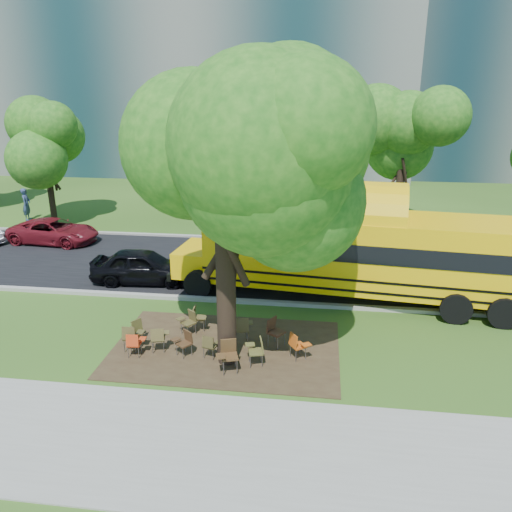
# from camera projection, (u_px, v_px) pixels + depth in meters

# --- Properties ---
(ground) EXTENTS (160.00, 160.00, 0.00)m
(ground) POSITION_uv_depth(u_px,v_px,m) (198.00, 339.00, 16.17)
(ground) COLOR #2B4816
(ground) RESTS_ON ground
(sidewalk) EXTENTS (60.00, 4.00, 0.04)m
(sidewalk) POSITION_uv_depth(u_px,v_px,m) (146.00, 442.00, 11.47)
(sidewalk) COLOR gray
(sidewalk) RESTS_ON ground
(dirt_patch) EXTENTS (7.00, 4.50, 0.03)m
(dirt_patch) POSITION_uv_depth(u_px,v_px,m) (226.00, 348.00, 15.57)
(dirt_patch) COLOR #382819
(dirt_patch) RESTS_ON ground
(asphalt_road) EXTENTS (80.00, 8.00, 0.04)m
(asphalt_road) POSITION_uv_depth(u_px,v_px,m) (235.00, 266.00, 22.73)
(asphalt_road) COLOR black
(asphalt_road) RESTS_ON ground
(kerb_near) EXTENTS (80.00, 0.25, 0.14)m
(kerb_near) POSITION_uv_depth(u_px,v_px,m) (217.00, 300.00, 18.96)
(kerb_near) COLOR gray
(kerb_near) RESTS_ON ground
(kerb_far) EXTENTS (80.00, 0.25, 0.14)m
(kerb_far) POSITION_uv_depth(u_px,v_px,m) (248.00, 239.00, 26.56)
(kerb_far) COLOR gray
(kerb_far) RESTS_ON ground
(building_main) EXTENTS (38.00, 16.00, 22.00)m
(building_main) POSITION_uv_depth(u_px,v_px,m) (203.00, 50.00, 47.38)
(building_main) COLOR gray
(building_main) RESTS_ON ground
(bg_tree_0) EXTENTS (5.20, 5.20, 7.18)m
(bg_tree_0) POSITION_uv_depth(u_px,v_px,m) (45.00, 145.00, 28.38)
(bg_tree_0) COLOR black
(bg_tree_0) RESTS_ON ground
(bg_tree_2) EXTENTS (4.80, 4.80, 6.62)m
(bg_tree_2) POSITION_uv_depth(u_px,v_px,m) (179.00, 148.00, 30.44)
(bg_tree_2) COLOR black
(bg_tree_2) RESTS_ON ground
(bg_tree_3) EXTENTS (5.60, 5.60, 7.84)m
(bg_tree_3) POSITION_uv_depth(u_px,v_px,m) (403.00, 140.00, 26.68)
(bg_tree_3) COLOR black
(bg_tree_3) RESTS_ON ground
(main_tree) EXTENTS (7.20, 7.20, 9.33)m
(main_tree) POSITION_uv_depth(u_px,v_px,m) (224.00, 170.00, 13.01)
(main_tree) COLOR black
(main_tree) RESTS_ON ground
(school_bus) EXTENTS (13.58, 4.30, 3.27)m
(school_bus) POSITION_uv_depth(u_px,v_px,m) (362.00, 252.00, 18.65)
(school_bus) COLOR #EFB607
(school_bus) RESTS_ON ground
(chair_0) EXTENTS (0.53, 0.51, 0.81)m
(chair_0) POSITION_uv_depth(u_px,v_px,m) (134.00, 342.00, 14.94)
(chair_0) COLOR red
(chair_0) RESTS_ON ground
(chair_1) EXTENTS (0.58, 0.53, 0.90)m
(chair_1) POSITION_uv_depth(u_px,v_px,m) (131.00, 336.00, 15.22)
(chair_1) COLOR #4A4220
(chair_1) RESTS_ON ground
(chair_2) EXTENTS (0.58, 0.62, 0.85)m
(chair_2) POSITION_uv_depth(u_px,v_px,m) (159.00, 337.00, 15.21)
(chair_2) COLOR brown
(chair_2) RESTS_ON ground
(chair_3) EXTENTS (0.70, 0.55, 0.82)m
(chair_3) POSITION_uv_depth(u_px,v_px,m) (185.00, 341.00, 15.03)
(chair_3) COLOR #442B18
(chair_3) RESTS_ON ground
(chair_4) EXTENTS (0.60, 0.47, 0.79)m
(chair_4) POSITION_uv_depth(u_px,v_px,m) (210.00, 344.00, 14.86)
(chair_4) COLOR #413A1C
(chair_4) RESTS_ON ground
(chair_5) EXTENTS (0.66, 0.73, 0.97)m
(chair_5) POSITION_uv_depth(u_px,v_px,m) (228.00, 353.00, 14.16)
(chair_5) COLOR #4D341B
(chair_5) RESTS_ON ground
(chair_6) EXTENTS (0.63, 0.59, 0.87)m
(chair_6) POSITION_uv_depth(u_px,v_px,m) (257.00, 349.00, 14.50)
(chair_6) COLOR brown
(chair_6) RESTS_ON ground
(chair_7) EXTENTS (0.72, 0.57, 0.86)m
(chair_7) POSITION_uv_depth(u_px,v_px,m) (297.00, 344.00, 14.79)
(chair_7) COLOR #BC5014
(chair_7) RESTS_ON ground
(chair_8) EXTENTS (0.54, 0.69, 0.82)m
(chair_8) POSITION_uv_depth(u_px,v_px,m) (135.00, 327.00, 15.85)
(chair_8) COLOR brown
(chair_8) RESTS_ON ground
(chair_9) EXTENTS (0.71, 0.57, 0.83)m
(chair_9) POSITION_uv_depth(u_px,v_px,m) (189.00, 320.00, 16.33)
(chair_9) COLOR #4C4321
(chair_9) RESTS_ON ground
(chair_10) EXTENTS (0.52, 0.56, 0.85)m
(chair_10) POSITION_uv_depth(u_px,v_px,m) (198.00, 316.00, 16.60)
(chair_10) COLOR brown
(chair_10) RESTS_ON ground
(chair_11) EXTENTS (0.64, 0.67, 0.94)m
(chair_11) POSITION_uv_depth(u_px,v_px,m) (242.00, 327.00, 15.71)
(chair_11) COLOR #4E4321
(chair_11) RESTS_ON ground
(chair_12) EXTENTS (0.63, 0.80, 0.95)m
(chair_12) POSITION_uv_depth(u_px,v_px,m) (274.00, 330.00, 15.52)
(chair_12) COLOR #49291A
(chair_12) RESTS_ON ground
(black_car) EXTENTS (4.32, 1.99, 1.43)m
(black_car) POSITION_uv_depth(u_px,v_px,m) (143.00, 266.00, 20.61)
(black_car) COLOR black
(black_car) RESTS_ON ground
(bg_car_red) EXTENTS (4.73, 2.48, 1.27)m
(bg_car_red) POSITION_uv_depth(u_px,v_px,m) (54.00, 231.00, 25.86)
(bg_car_red) COLOR maroon
(bg_car_red) RESTS_ON ground
(pedestrian_a) EXTENTS (0.59, 0.79, 1.96)m
(pedestrian_a) POSITION_uv_depth(u_px,v_px,m) (26.00, 204.00, 30.23)
(pedestrian_a) COLOR navy
(pedestrian_a) RESTS_ON ground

